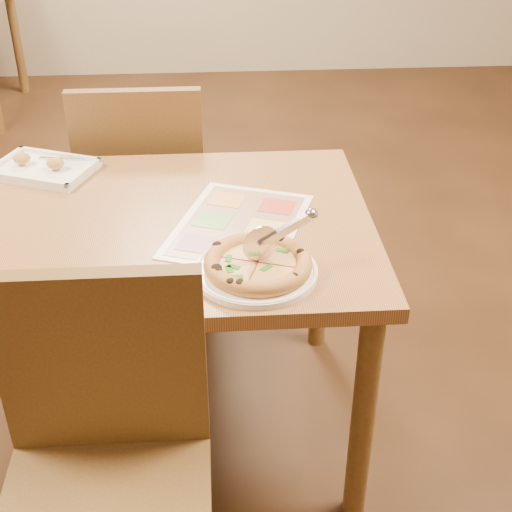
{
  "coord_description": "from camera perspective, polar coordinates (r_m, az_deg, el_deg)",
  "views": [
    {
      "loc": [
        0.24,
        -1.63,
        1.63
      ],
      "look_at": [
        0.33,
        -0.27,
        0.77
      ],
      "focal_mm": 50.0,
      "sensor_mm": 36.0,
      "label": 1
    }
  ],
  "objects": [
    {
      "name": "dining_table",
      "position": [
        1.93,
        -10.34,
        0.46
      ],
      "size": [
        1.3,
        0.85,
        0.72
      ],
      "color": "#99653D",
      "rests_on": "ground"
    },
    {
      "name": "chair_near",
      "position": [
        1.5,
        -12.08,
        -13.96
      ],
      "size": [
        0.42,
        0.42,
        0.47
      ],
      "color": "brown",
      "rests_on": "ground"
    },
    {
      "name": "chair_far",
      "position": [
        2.49,
        -9.01,
        6.4
      ],
      "size": [
        0.42,
        0.42,
        0.47
      ],
      "rotation": [
        0.0,
        0.0,
        3.14
      ],
      "color": "brown",
      "rests_on": "ground"
    },
    {
      "name": "plate",
      "position": [
        1.64,
        0.0,
        -1.25
      ],
      "size": [
        0.3,
        0.3,
        0.02
      ],
      "primitive_type": "cylinder",
      "rotation": [
        0.0,
        0.0,
        -0.06
      ],
      "color": "white",
      "rests_on": "dining_table"
    },
    {
      "name": "pizza",
      "position": [
        1.63,
        0.16,
        -0.62
      ],
      "size": [
        0.25,
        0.25,
        0.04
      ],
      "rotation": [
        0.0,
        0.0,
        -0.33
      ],
      "color": "#C77B44",
      "rests_on": "plate"
    },
    {
      "name": "pizza_cutter",
      "position": [
        1.62,
        1.71,
        1.74
      ],
      "size": [
        0.17,
        0.07,
        0.1
      ],
      "rotation": [
        0.0,
        0.0,
        0.36
      ],
      "color": "silver",
      "rests_on": "pizza"
    },
    {
      "name": "appetizer_tray",
      "position": [
        2.2,
        -16.67,
        6.68
      ],
      "size": [
        0.33,
        0.28,
        0.05
      ],
      "rotation": [
        0.0,
        0.0,
        -0.39
      ],
      "color": "white",
      "rests_on": "dining_table"
    },
    {
      "name": "menu",
      "position": [
        1.84,
        -1.4,
        2.5
      ],
      "size": [
        0.43,
        0.5,
        0.0
      ],
      "primitive_type": "cube",
      "rotation": [
        0.0,
        0.0,
        -0.35
      ],
      "color": "white",
      "rests_on": "dining_table"
    }
  ]
}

